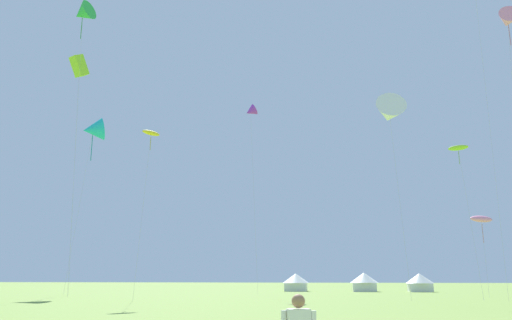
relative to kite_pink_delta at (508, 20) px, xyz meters
name	(u,v)px	position (x,y,z in m)	size (l,w,h in m)	color
kite_pink_delta	(508,20)	(0.00, 0.00, 0.00)	(3.01, 2.75, 32.88)	pink
kite_green_delta	(83,13)	(-51.69, -4.19, 3.40)	(3.99, 3.64, 36.34)	green
kite_pink_parafoil	(481,219)	(-5.19, 0.08, -23.26)	(3.15, 2.59, 8.68)	pink
kite_purple_delta	(251,111)	(-31.58, 5.23, -7.75)	(2.25, 1.99, 24.67)	purple
kite_lime_box	(79,66)	(-52.65, -2.31, -2.94)	(2.70, 2.74, 29.98)	#99DB2D
kite_cyan_delta	(93,130)	(-52.77, 2.76, -9.99)	(4.25, 4.61, 23.18)	#1EB7CC
kite_lime_parafoil	(458,148)	(-8.69, -7.68, -17.18)	(2.03, 2.40, 14.61)	#99DB2D
kite_white_delta	(389,112)	(-15.15, -9.23, -13.66)	(3.26, 3.69, 19.59)	white
kite_yellow_parafoil	(151,133)	(-37.75, -14.01, -16.09)	(1.69, 2.05, 15.69)	yellow
festival_tent_left	(296,281)	(-27.15, 19.01, -29.99)	(3.97, 3.97, 2.58)	white
festival_tent_center	(364,281)	(-17.16, 19.01, -29.94)	(4.12, 4.12, 2.68)	white
festival_tent_right	(420,282)	(-9.38, 19.01, -30.00)	(3.95, 3.95, 2.57)	white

